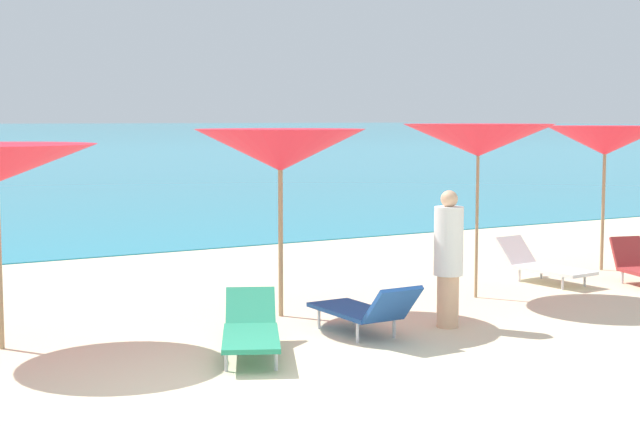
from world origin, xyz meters
The scene contains 8 objects.
ground_plane centered at (0.00, 10.00, -0.15)m, with size 50.00×100.00×0.30m, color beige.
umbrella_4 centered at (1.75, 3.24, 2.08)m, with size 2.33×2.33×2.34m.
umbrella_5 centered at (4.66, 2.97, 2.17)m, with size 2.14×2.14×2.40m.
umbrella_6 centered at (7.97, 3.79, 2.11)m, with size 2.10×2.10×2.35m.
lounge_chair_4 centered at (2.05, 1.77, 0.32)m, with size 0.60×1.56×0.68m.
lounge_chair_7 centered at (6.31, 3.41, 0.28)m, with size 0.70×1.61×0.63m.
lounge_chair_9 centered at (0.55, 1.66, 0.29)m, with size 1.23×1.74×0.58m.
beachgoer_0 centered at (3.16, 1.68, 0.86)m, with size 0.35×0.35×1.63m.
Camera 1 is at (-3.70, -7.07, 2.47)m, focal length 52.94 mm.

